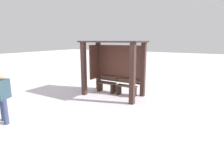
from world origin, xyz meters
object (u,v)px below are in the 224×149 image
at_px(bus_shelter, 113,60).
at_px(bench_center_inside, 127,88).
at_px(bench_left_inside, 107,85).
at_px(person_walking, 2,94).

relative_size(bus_shelter, bench_center_inside, 2.83).
relative_size(bus_shelter, bench_left_inside, 2.83).
distance_m(bus_shelter, person_walking, 4.49).
xyz_separation_m(bus_shelter, bench_left_inside, (-0.43, 0.11, -1.27)).
bearing_deg(person_walking, bench_center_inside, 64.43).
relative_size(bench_left_inside, person_walking, 0.63).
height_order(bus_shelter, person_walking, bus_shelter).
distance_m(bench_center_inside, person_walking, 4.81).
relative_size(bench_center_inside, person_walking, 0.63).
height_order(bus_shelter, bench_left_inside, bus_shelter).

